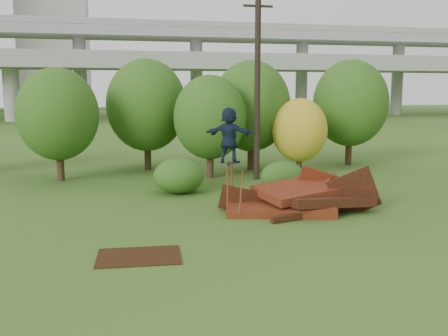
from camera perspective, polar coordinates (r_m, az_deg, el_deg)
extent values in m
plane|color=#2D5116|center=(15.89, 4.43, -6.70)|extent=(240.00, 240.00, 0.00)
cube|color=#45160C|center=(17.85, 6.39, -4.40)|extent=(4.20, 3.20, 0.62)
cube|color=black|center=(18.07, 11.23, -3.57)|extent=(3.41, 2.45, 0.61)
cube|color=#45160C|center=(18.20, 8.60, -2.51)|extent=(3.42, 2.73, 0.62)
cube|color=black|center=(18.31, 14.66, -2.79)|extent=(1.99, 0.54, 1.96)
cube|color=#45160C|center=(19.32, 10.50, -2.35)|extent=(1.91, 0.82, 1.90)
cube|color=black|center=(17.84, 2.33, -3.79)|extent=(1.86, 0.56, 1.22)
cube|color=black|center=(16.87, 8.69, -5.43)|extent=(2.24, 0.83, 0.19)
cube|color=#45160C|center=(19.14, 11.99, -1.28)|extent=(0.89, 1.03, 0.30)
cylinder|color=brown|center=(16.85, 0.40, -2.80)|extent=(0.06, 0.06, 1.70)
cylinder|color=brown|center=(17.96, 0.89, -2.08)|extent=(0.06, 0.06, 1.70)
cylinder|color=brown|center=(17.26, 0.66, 0.33)|extent=(0.57, 1.36, 0.06)
cube|color=black|center=(17.11, 0.60, 0.57)|extent=(0.41, 0.70, 0.02)
cylinder|color=silver|center=(16.87, 0.74, 0.33)|extent=(0.05, 0.06, 0.05)
cylinder|color=silver|center=(16.89, 0.24, 0.34)|extent=(0.05, 0.06, 0.05)
cylinder|color=silver|center=(17.35, 0.95, 0.57)|extent=(0.05, 0.06, 0.05)
cylinder|color=silver|center=(17.36, 0.46, 0.58)|extent=(0.05, 0.06, 0.05)
imported|color=#142137|center=(17.00, 0.61, 3.77)|extent=(1.80, 1.38, 1.90)
cube|color=black|center=(13.25, -9.70, -9.92)|extent=(2.24, 1.67, 0.03)
cylinder|color=black|center=(24.94, -18.20, 0.60)|extent=(0.35, 0.35, 1.74)
ellipsoid|color=#265115|center=(24.73, -18.46, 5.86)|extent=(3.78, 3.78, 4.35)
cylinder|color=black|center=(27.27, -8.71, 1.77)|extent=(0.36, 0.36, 1.88)
ellipsoid|color=#265115|center=(27.08, -8.84, 7.11)|extent=(4.27, 4.27, 4.91)
cylinder|color=black|center=(24.53, -1.59, 0.79)|extent=(0.34, 0.34, 1.64)
ellipsoid|color=#265115|center=(24.33, -1.62, 5.82)|extent=(3.56, 3.56, 4.10)
cylinder|color=black|center=(27.09, 3.07, 1.77)|extent=(0.36, 0.36, 1.85)
ellipsoid|color=#265115|center=(26.90, 3.12, 7.07)|extent=(4.22, 4.22, 4.85)
cylinder|color=black|center=(25.88, 8.56, 0.64)|extent=(0.30, 0.30, 1.21)
ellipsoid|color=#A58C19|center=(25.70, 8.64, 4.31)|extent=(2.81, 2.81, 3.23)
cylinder|color=black|center=(29.70, 14.06, 2.23)|extent=(0.37, 0.37, 1.94)
ellipsoid|color=#265115|center=(29.53, 14.24, 7.19)|extent=(4.27, 4.27, 4.91)
ellipsoid|color=#265115|center=(20.85, -5.19, -0.89)|extent=(2.13, 1.97, 1.48)
ellipsoid|color=#265115|center=(21.11, 6.70, -1.01)|extent=(1.87, 1.71, 1.32)
cylinder|color=black|center=(23.89, 3.83, 9.19)|extent=(0.28, 0.28, 8.81)
cube|color=black|center=(24.20, 3.92, 17.98)|extent=(1.40, 0.10, 0.10)
cube|color=gray|center=(74.86, -9.35, 11.59)|extent=(160.00, 9.00, 1.40)
cube|color=gray|center=(81.23, -9.71, 14.89)|extent=(160.00, 9.00, 1.40)
cylinder|color=gray|center=(75.83, -23.11, 7.94)|extent=(2.20, 2.20, 8.00)
cylinder|color=gray|center=(74.76, -9.28, 8.53)|extent=(2.20, 2.20, 8.00)
cylinder|color=gray|center=(77.95, 4.20, 8.62)|extent=(2.20, 2.20, 8.00)
cube|color=#9E9E99|center=(117.59, -18.71, 13.13)|extent=(14.00, 14.00, 28.00)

